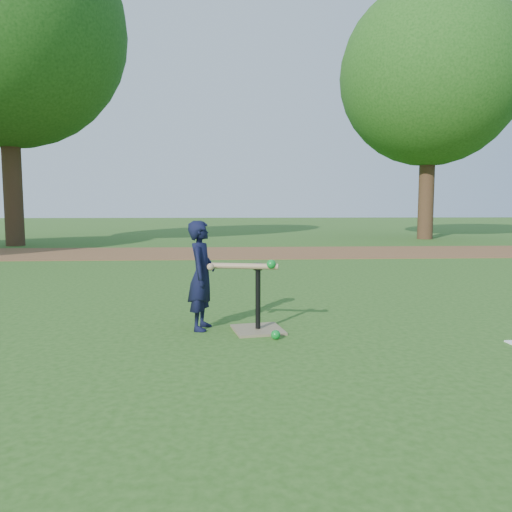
{
  "coord_description": "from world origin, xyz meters",
  "views": [
    {
      "loc": [
        -0.1,
        -4.26,
        1.13
      ],
      "look_at": [
        0.17,
        0.45,
        0.65
      ],
      "focal_mm": 35.0,
      "sensor_mm": 36.0,
      "label": 1
    }
  ],
  "objects": [
    {
      "name": "swing_action",
      "position": [
        0.07,
        0.11,
        0.6
      ],
      "size": [
        0.63,
        0.2,
        0.1
      ],
      "color": "tan",
      "rests_on": "ground"
    },
    {
      "name": "child",
      "position": [
        -0.33,
        0.24,
        0.5
      ],
      "size": [
        0.3,
        0.4,
        0.99
      ],
      "primitive_type": "imported",
      "rotation": [
        0.0,
        0.0,
        1.4
      ],
      "color": "black",
      "rests_on": "ground"
    },
    {
      "name": "wiffle_ball_ground",
      "position": [
        0.31,
        -0.15,
        0.04
      ],
      "size": [
        0.08,
        0.08,
        0.08
      ],
      "primitive_type": "sphere",
      "color": "#0C8627",
      "rests_on": "ground"
    },
    {
      "name": "dirt_strip",
      "position": [
        0.0,
        7.5,
        0.01
      ],
      "size": [
        24.0,
        3.0,
        0.01
      ],
      "primitive_type": "cube",
      "color": "brown",
      "rests_on": "ground"
    },
    {
      "name": "tree_left",
      "position": [
        -6.0,
        10.0,
        5.87
      ],
      "size": [
        6.4,
        6.4,
        9.08
      ],
      "color": "#382316",
      "rests_on": "ground"
    },
    {
      "name": "tree_right",
      "position": [
        6.5,
        12.0,
        5.29
      ],
      "size": [
        5.8,
        5.8,
        8.21
      ],
      "color": "#382316",
      "rests_on": "ground"
    },
    {
      "name": "batting_tee",
      "position": [
        0.17,
        0.15,
        0.11
      ],
      "size": [
        0.5,
        0.5,
        0.61
      ],
      "color": "#7D6F4F",
      "rests_on": "ground"
    },
    {
      "name": "ground",
      "position": [
        0.0,
        0.0,
        0.0
      ],
      "size": [
        80.0,
        80.0,
        0.0
      ],
      "primitive_type": "plane",
      "color": "#285116",
      "rests_on": "ground"
    }
  ]
}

